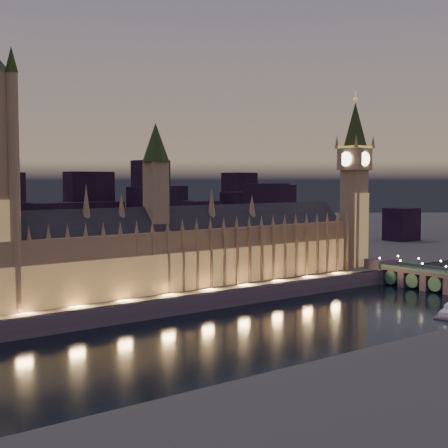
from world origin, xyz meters
TOP-DOWN VIEW (x-y plane):
  - ground_plane at (0.00, 0.00)m, footprint 2000.00×2000.00m
  - embankment_wall at (0.00, 41.00)m, footprint 2000.00×2.50m
  - palace_of_westminster at (-10.31, 61.75)m, footprint 202.00×25.22m
  - elizabeth_tower at (108.00, 61.92)m, footprint 18.00×18.00m
  - city_backdrop at (28.78, 247.09)m, footprint 485.06×215.63m

SIDE VIEW (x-z plane):
  - ground_plane at x=0.00m, z-range 0.00..0.00m
  - embankment_wall at x=0.00m, z-range 0.00..8.00m
  - palace_of_westminster at x=-10.31m, z-range -12.63..65.37m
  - city_backdrop at x=28.78m, z-range -13.47..75.54m
  - elizabeth_tower at x=108.00m, z-range 13.90..118.12m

